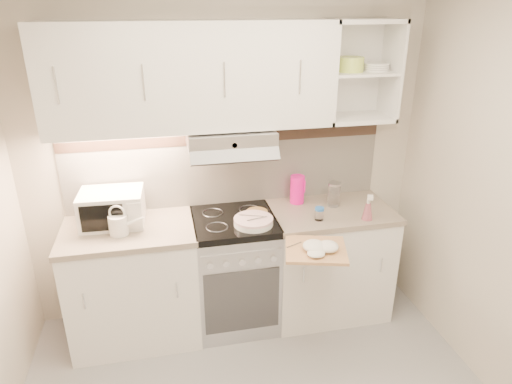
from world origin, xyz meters
TOP-DOWN VIEW (x-y plane):
  - room_shell at (0.00, 0.37)m, footprint 3.04×2.84m
  - base_cabinet_left at (-0.75, 1.10)m, footprint 0.90×0.60m
  - worktop_left at (-0.75, 1.10)m, footprint 0.92×0.62m
  - base_cabinet_right at (0.75, 1.10)m, footprint 0.90×0.60m
  - worktop_right at (0.75, 1.10)m, footprint 0.92×0.62m
  - electric_range at (0.00, 1.10)m, footprint 0.60×0.60m
  - microwave at (-0.85, 1.19)m, footprint 0.44×0.34m
  - watering_can at (-0.79, 1.02)m, footprint 0.25×0.13m
  - plate_stack at (0.12, 0.97)m, footprint 0.28×0.28m
  - bread_loaf at (0.17, 1.10)m, footprint 0.16×0.16m
  - pink_pitcher at (0.53, 1.27)m, footprint 0.12×0.11m
  - glass_jar at (0.79, 1.16)m, footprint 0.10×0.10m
  - spice_jar at (0.60, 0.94)m, footprint 0.07×0.07m
  - spray_bottle at (0.94, 0.88)m, footprint 0.08×0.08m
  - cutting_board at (0.45, 0.59)m, footprint 0.47×0.44m
  - dish_towel at (0.49, 0.54)m, footprint 0.26×0.23m

SIDE VIEW (x-z plane):
  - base_cabinet_left at x=-0.75m, z-range 0.00..0.86m
  - base_cabinet_right at x=0.75m, z-range 0.00..0.86m
  - electric_range at x=0.00m, z-range 0.00..0.90m
  - cutting_board at x=0.45m, z-range 0.86..0.88m
  - worktop_left at x=-0.75m, z-range 0.86..0.90m
  - worktop_right at x=0.75m, z-range 0.86..0.90m
  - dish_towel at x=0.49m, z-range 0.88..0.95m
  - bread_loaf at x=0.17m, z-range 0.90..0.94m
  - plate_stack at x=0.12m, z-range 0.90..0.96m
  - spice_jar at x=0.60m, z-range 0.90..1.00m
  - watering_can at x=-0.79m, z-range 0.87..1.08m
  - spray_bottle at x=0.94m, z-range 0.88..1.08m
  - glass_jar at x=0.79m, z-range 0.90..1.09m
  - pink_pitcher at x=0.53m, z-range 0.90..1.12m
  - microwave at x=-0.85m, z-range 0.90..1.14m
  - room_shell at x=0.00m, z-range 0.37..2.89m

